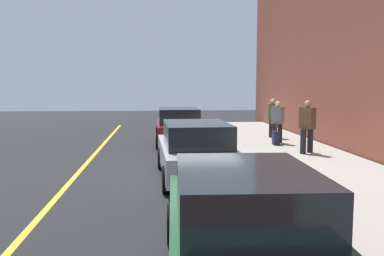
% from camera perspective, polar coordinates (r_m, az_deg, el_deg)
% --- Properties ---
extents(ground_plane, '(56.00, 56.00, 0.00)m').
position_cam_1_polar(ground_plane, '(11.66, 0.02, -6.34)').
color(ground_plane, black).
extents(sidewalk, '(28.00, 4.60, 0.15)m').
position_cam_1_polar(sidewalk, '(12.36, 15.52, -5.50)').
color(sidewalk, '#A39E93').
rests_on(sidewalk, ground).
extents(lane_stripe_centre, '(28.00, 0.14, 0.01)m').
position_cam_1_polar(lane_stripe_centre, '(11.83, -15.72, -6.37)').
color(lane_stripe_centre, gold).
rests_on(lane_stripe_centre, ground).
extents(snow_bank_curb, '(7.94, 0.56, 0.22)m').
position_cam_1_polar(snow_bank_curb, '(13.05, 2.57, -4.52)').
color(snow_bank_curb, white).
rests_on(snow_bank_curb, ground).
extents(parked_car_green, '(4.40, 2.02, 1.51)m').
position_cam_1_polar(parked_car_green, '(5.29, 6.99, -13.26)').
color(parked_car_green, black).
rests_on(parked_car_green, ground).
extents(parked_car_silver, '(4.56, 2.01, 1.51)m').
position_cam_1_polar(parked_car_silver, '(10.93, 0.53, -3.13)').
color(parked_car_silver, black).
rests_on(parked_car_silver, ground).
extents(parked_car_maroon, '(4.54, 1.91, 1.51)m').
position_cam_1_polar(parked_car_maroon, '(17.38, -1.87, 0.29)').
color(parked_car_maroon, black).
rests_on(parked_car_maroon, ground).
extents(pedestrian_brown_coat, '(0.58, 0.53, 1.80)m').
position_cam_1_polar(pedestrian_brown_coat, '(14.63, 15.53, 0.38)').
color(pedestrian_brown_coat, black).
rests_on(pedestrian_brown_coat, sidewalk).
extents(pedestrian_grey_coat, '(0.53, 0.51, 1.68)m').
position_cam_1_polar(pedestrian_grey_coat, '(16.83, 11.67, 0.96)').
color(pedestrian_grey_coat, black).
rests_on(pedestrian_grey_coat, sidewalk).
extents(pedestrian_olive_coat, '(0.57, 0.47, 1.72)m').
position_cam_1_polar(pedestrian_olive_coat, '(18.49, 11.01, 1.49)').
color(pedestrian_olive_coat, black).
rests_on(pedestrian_olive_coat, sidewalk).
extents(rolling_suitcase, '(0.34, 0.22, 0.90)m').
position_cam_1_polar(rolling_suitcase, '(16.44, 11.44, -1.33)').
color(rolling_suitcase, '#191E38').
rests_on(rolling_suitcase, sidewalk).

